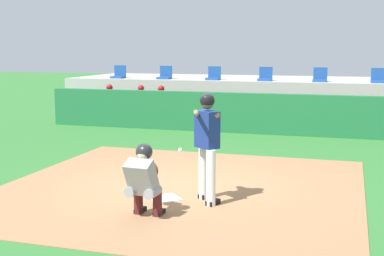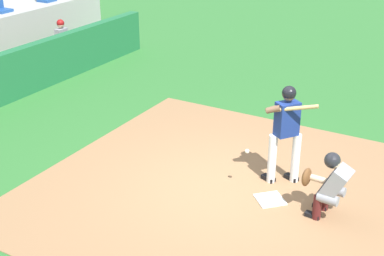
% 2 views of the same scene
% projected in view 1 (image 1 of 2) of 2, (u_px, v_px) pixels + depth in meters
% --- Properties ---
extents(ground_plane, '(80.00, 80.00, 0.00)m').
position_uv_depth(ground_plane, '(181.00, 188.00, 9.46)').
color(ground_plane, '#2D6B2D').
extents(dirt_infield, '(6.40, 6.40, 0.01)m').
position_uv_depth(dirt_infield, '(181.00, 187.00, 9.46)').
color(dirt_infield, '#936B47').
rests_on(dirt_infield, ground).
extents(home_plate, '(0.62, 0.62, 0.02)m').
position_uv_depth(home_plate, '(166.00, 199.00, 8.70)').
color(home_plate, white).
rests_on(home_plate, dirt_infield).
extents(batter_at_plate, '(0.52, 0.91, 1.80)m').
position_uv_depth(batter_at_plate, '(207.00, 141.00, 8.40)').
color(batter_at_plate, silver).
rests_on(batter_at_plate, ground).
extents(catcher_crouched, '(0.50, 1.81, 1.13)m').
position_uv_depth(catcher_crouched, '(144.00, 178.00, 7.73)').
color(catcher_crouched, gray).
rests_on(catcher_crouched, ground).
extents(dugout_wall, '(13.00, 0.30, 1.20)m').
position_uv_depth(dugout_wall, '(249.00, 113.00, 15.51)').
color(dugout_wall, '#1E6638').
rests_on(dugout_wall, ground).
extents(dugout_bench, '(11.80, 0.44, 0.45)m').
position_uv_depth(dugout_bench, '(255.00, 121.00, 16.51)').
color(dugout_bench, olive).
rests_on(dugout_bench, ground).
extents(dugout_player_0, '(0.49, 0.70, 1.30)m').
position_uv_depth(dugout_player_0, '(108.00, 103.00, 17.76)').
color(dugout_player_0, '#939399').
rests_on(dugout_player_0, ground).
extents(dugout_player_1, '(0.49, 0.70, 1.30)m').
position_uv_depth(dugout_player_1, '(140.00, 104.00, 17.43)').
color(dugout_player_1, '#939399').
rests_on(dugout_player_1, ground).
extents(dugout_player_2, '(0.49, 0.70, 1.30)m').
position_uv_depth(dugout_player_2, '(160.00, 105.00, 17.22)').
color(dugout_player_2, '#939399').
rests_on(dugout_player_2, ground).
extents(stands_platform, '(15.00, 4.40, 1.40)m').
position_uv_depth(stands_platform, '(271.00, 97.00, 19.66)').
color(stands_platform, '#9E9E99').
rests_on(stands_platform, ground).
extents(stadium_seat_0, '(0.46, 0.46, 0.48)m').
position_uv_depth(stadium_seat_0, '(119.00, 75.00, 19.71)').
color(stadium_seat_0, '#1E478C').
rests_on(stadium_seat_0, stands_platform).
extents(stadium_seat_1, '(0.46, 0.46, 0.48)m').
position_uv_depth(stadium_seat_1, '(165.00, 75.00, 19.17)').
color(stadium_seat_1, '#1E478C').
rests_on(stadium_seat_1, stands_platform).
extents(stadium_seat_2, '(0.46, 0.46, 0.48)m').
position_uv_depth(stadium_seat_2, '(214.00, 76.00, 18.63)').
color(stadium_seat_2, '#1E478C').
rests_on(stadium_seat_2, stands_platform).
extents(stadium_seat_3, '(0.46, 0.46, 0.48)m').
position_uv_depth(stadium_seat_3, '(265.00, 77.00, 18.09)').
color(stadium_seat_3, '#1E478C').
rests_on(stadium_seat_3, stands_platform).
extents(stadium_seat_4, '(0.46, 0.46, 0.48)m').
position_uv_depth(stadium_seat_4, '(320.00, 78.00, 17.55)').
color(stadium_seat_4, '#1E478C').
rests_on(stadium_seat_4, stands_platform).
extents(stadium_seat_5, '(0.46, 0.46, 0.48)m').
position_uv_depth(stadium_seat_5, '(378.00, 79.00, 17.01)').
color(stadium_seat_5, '#1E478C').
rests_on(stadium_seat_5, stands_platform).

